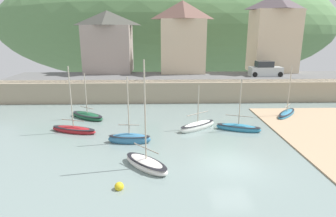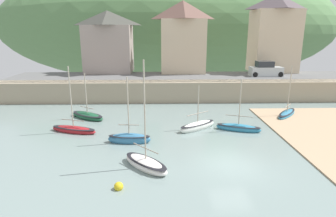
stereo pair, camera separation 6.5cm
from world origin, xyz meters
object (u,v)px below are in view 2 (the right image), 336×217
(waterfront_building_right, at_px, (274,33))
(sailboat_far_left, at_px, (88,116))
(sailboat_nearest_shore, at_px, (238,128))
(motorboat_with_cabin, at_px, (287,114))
(waterfront_building_centre, at_px, (183,36))
(dinghy_open_wooden, at_px, (74,129))
(rowboat_small_beached, at_px, (198,126))
(sailboat_white_hull, at_px, (146,163))
(parked_car_near_slipway, at_px, (266,70))
(waterfront_building_left, at_px, (109,41))
(sailboat_tall_mast, at_px, (129,138))
(mooring_buoy, at_px, (119,187))

(waterfront_building_right, height_order, sailboat_far_left, waterfront_building_right)
(sailboat_nearest_shore, bearing_deg, motorboat_with_cabin, 54.78)
(waterfront_building_centre, xyz_separation_m, sailboat_far_left, (-10.18, -14.97, -7.15))
(dinghy_open_wooden, bearing_deg, rowboat_small_beached, 21.09)
(waterfront_building_right, bearing_deg, sailboat_white_hull, -123.98)
(sailboat_white_hull, xyz_separation_m, parked_car_near_slipway, (14.67, 20.91, 2.92))
(waterfront_building_left, bearing_deg, motorboat_with_cabin, -36.71)
(parked_car_near_slipway, bearing_deg, waterfront_building_right, 60.95)
(sailboat_nearest_shore, distance_m, dinghy_open_wooden, 13.76)
(waterfront_building_right, bearing_deg, waterfront_building_centre, 180.00)
(waterfront_building_left, height_order, rowboat_small_beached, waterfront_building_left)
(waterfront_building_right, bearing_deg, dinghy_open_wooden, -141.15)
(waterfront_building_left, distance_m, dinghy_open_wooden, 19.95)
(sailboat_tall_mast, height_order, mooring_buoy, sailboat_tall_mast)
(dinghy_open_wooden, bearing_deg, waterfront_building_right, 57.39)
(waterfront_building_left, relative_size, sailboat_white_hull, 1.26)
(sailboat_nearest_shore, height_order, dinghy_open_wooden, dinghy_open_wooden)
(sailboat_far_left, height_order, sailboat_white_hull, sailboat_white_hull)
(waterfront_building_right, bearing_deg, sailboat_far_left, -147.22)
(rowboat_small_beached, distance_m, motorboat_with_cabin, 10.00)
(waterfront_building_left, height_order, motorboat_with_cabin, waterfront_building_left)
(sailboat_nearest_shore, bearing_deg, rowboat_small_beached, -166.87)
(sailboat_white_hull, bearing_deg, sailboat_tall_mast, 156.32)
(rowboat_small_beached, bearing_deg, motorboat_with_cabin, -14.68)
(waterfront_building_centre, xyz_separation_m, sailboat_tall_mast, (-5.51, -21.29, -7.08))
(waterfront_building_centre, bearing_deg, waterfront_building_right, -0.00)
(sailboat_far_left, height_order, motorboat_with_cabin, motorboat_with_cabin)
(motorboat_with_cabin, height_order, sailboat_white_hull, sailboat_white_hull)
(sailboat_nearest_shore, relative_size, sailboat_white_hull, 0.67)
(sailboat_nearest_shore, bearing_deg, sailboat_tall_mast, -144.43)
(sailboat_tall_mast, bearing_deg, motorboat_with_cabin, 28.10)
(sailboat_far_left, bearing_deg, sailboat_tall_mast, -17.99)
(sailboat_far_left, height_order, sailboat_nearest_shore, sailboat_nearest_shore)
(waterfront_building_left, bearing_deg, waterfront_building_centre, 0.00)
(motorboat_with_cabin, bearing_deg, waterfront_building_centre, 71.99)
(sailboat_far_left, bearing_deg, parked_car_near_slipway, 62.31)
(sailboat_tall_mast, bearing_deg, sailboat_nearest_shore, 19.71)
(sailboat_far_left, relative_size, mooring_buoy, 9.10)
(sailboat_nearest_shore, relative_size, mooring_buoy, 9.15)
(waterfront_building_centre, relative_size, parked_car_near_slipway, 2.38)
(waterfront_building_left, xyz_separation_m, rowboat_small_beached, (10.45, -18.41, -6.42))
(sailboat_nearest_shore, xyz_separation_m, sailboat_white_hull, (-7.46, -6.59, 0.03))
(mooring_buoy, bearing_deg, waterfront_building_centre, 79.06)
(parked_car_near_slipway, bearing_deg, motorboat_with_cabin, -97.62)
(waterfront_building_right, bearing_deg, rowboat_small_beached, -125.35)
(waterfront_building_left, height_order, sailboat_nearest_shore, waterfront_building_left)
(waterfront_building_right, xyz_separation_m, dinghy_open_wooden, (-23.42, -18.87, -7.61))
(sailboat_white_hull, bearing_deg, waterfront_building_left, 151.10)
(rowboat_small_beached, height_order, sailboat_white_hull, sailboat_white_hull)
(parked_car_near_slipway, bearing_deg, sailboat_tall_mast, -134.19)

